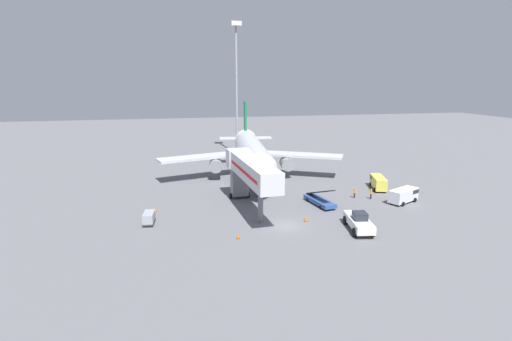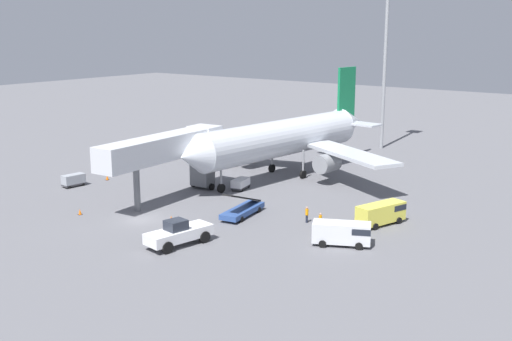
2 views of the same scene
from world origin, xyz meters
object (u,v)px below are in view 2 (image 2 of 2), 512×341
(safety_cone_alpha, at_px, (171,219))
(ground_crew_worker_foreground, at_px, (307,214))
(baggage_cart_mid_left, at_px, (74,180))
(baggage_cart_outer_right, at_px, (240,183))
(jet_bridge, at_px, (170,150))
(safety_cone_charlie, at_px, (107,177))
(ground_crew_worker_midground, at_px, (320,221))
(service_van_mid_right, at_px, (343,232))
(belt_loader_truck, at_px, (242,209))
(apron_light_mast, at_px, (387,15))
(safety_cone_bravo, at_px, (80,212))
(airplane_at_gate, at_px, (285,138))
(pushback_tug, at_px, (179,233))
(service_van_far_left, at_px, (382,212))

(safety_cone_alpha, bearing_deg, ground_crew_worker_foreground, 36.82)
(baggage_cart_mid_left, distance_m, baggage_cart_outer_right, 20.89)
(jet_bridge, xyz_separation_m, safety_cone_charlie, (-13.21, 1.81, -5.47))
(ground_crew_worker_midground, bearing_deg, service_van_mid_right, -33.51)
(belt_loader_truck, distance_m, ground_crew_worker_foreground, 7.00)
(jet_bridge, height_order, apron_light_mast, apron_light_mast)
(safety_cone_bravo, bearing_deg, belt_loader_truck, 35.08)
(baggage_cart_mid_left, height_order, baggage_cart_outer_right, baggage_cart_mid_left)
(airplane_at_gate, bearing_deg, safety_cone_alpha, -84.68)
(service_van_mid_right, bearing_deg, baggage_cart_outer_right, 152.64)
(pushback_tug, distance_m, ground_crew_worker_midground, 14.12)
(service_van_far_left, xyz_separation_m, apron_light_mast, (-17.91, 37.28, 19.98))
(baggage_cart_outer_right, relative_size, apron_light_mast, 0.09)
(service_van_mid_right, height_order, safety_cone_alpha, service_van_mid_right)
(baggage_cart_mid_left, relative_size, ground_crew_worker_foreground, 1.72)
(airplane_at_gate, xyz_separation_m, ground_crew_worker_foreground, (13.28, -15.65, -4.26))
(service_van_mid_right, xyz_separation_m, service_van_far_left, (0.10, 7.79, 0.03))
(service_van_far_left, relative_size, safety_cone_bravo, 9.41)
(baggage_cart_mid_left, distance_m, safety_cone_charlie, 4.83)
(jet_bridge, height_order, safety_cone_charlie, jet_bridge)
(pushback_tug, xyz_separation_m, safety_cone_bravo, (-15.03, 0.72, -0.82))
(safety_cone_bravo, bearing_deg, apron_light_mast, 80.16)
(pushback_tug, relative_size, belt_loader_truck, 1.01)
(service_van_mid_right, xyz_separation_m, safety_cone_alpha, (-17.30, -4.52, -0.84))
(pushback_tug, xyz_separation_m, service_van_mid_right, (12.03, 8.97, 0.09))
(belt_loader_truck, xyz_separation_m, safety_cone_charlie, (-23.87, 2.08, -0.42))
(service_van_mid_right, bearing_deg, safety_cone_alpha, -165.36)
(safety_cone_charlie, distance_m, apron_light_mast, 50.04)
(baggage_cart_outer_right, bearing_deg, airplane_at_gate, 87.45)
(apron_light_mast, bearing_deg, airplane_at_gate, -93.84)
(belt_loader_truck, bearing_deg, service_van_far_left, 25.14)
(belt_loader_truck, relative_size, baggage_cart_outer_right, 2.23)
(jet_bridge, bearing_deg, airplane_at_gate, 76.88)
(baggage_cart_outer_right, height_order, ground_crew_worker_foreground, ground_crew_worker_foreground)
(service_van_far_left, bearing_deg, belt_loader_truck, -154.86)
(baggage_cart_outer_right, bearing_deg, safety_cone_bravo, -110.99)
(airplane_at_gate, height_order, baggage_cart_mid_left, airplane_at_gate)
(service_van_mid_right, relative_size, apron_light_mast, 0.18)
(ground_crew_worker_foreground, bearing_deg, airplane_at_gate, 130.31)
(airplane_at_gate, distance_m, pushback_tug, 29.62)
(jet_bridge, xyz_separation_m, service_van_far_left, (23.70, 5.84, -4.57))
(service_van_mid_right, height_order, baggage_cart_mid_left, service_van_mid_right)
(pushback_tug, distance_m, safety_cone_bravo, 15.07)
(baggage_cart_outer_right, bearing_deg, ground_crew_worker_foreground, -25.63)
(service_van_mid_right, distance_m, apron_light_mast, 52.42)
(jet_bridge, distance_m, apron_light_mast, 46.16)
(service_van_far_left, distance_m, safety_cone_charlie, 37.14)
(service_van_far_left, distance_m, ground_crew_worker_midground, 6.59)
(service_van_far_left, bearing_deg, ground_crew_worker_midground, -128.73)
(baggage_cart_mid_left, height_order, safety_cone_alpha, baggage_cart_mid_left)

